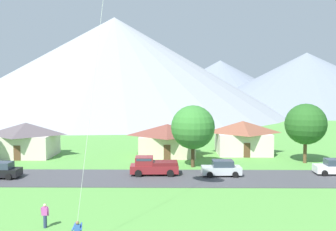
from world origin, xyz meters
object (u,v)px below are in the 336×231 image
(parked_car_black_mid_west, at_px, (0,170))
(watcher_person, at_px, (45,215))
(house_right_center, at_px, (243,137))
(tree_left_of_center, at_px, (193,127))
(tree_near_left, at_px, (306,124))
(house_leftmost, at_px, (26,139))
(parked_car_white_west_end, at_px, (335,167))
(parked_car_silver_mid_east, at_px, (222,168))
(house_left_center, at_px, (167,139))
(pickup_truck_maroon_west_side, at_px, (153,166))

(parked_car_black_mid_west, xyz_separation_m, watcher_person, (9.42, -13.76, 0.01))
(watcher_person, bearing_deg, house_right_center, 57.10)
(tree_left_of_center, xyz_separation_m, watcher_person, (-11.14, -19.81, -3.93))
(tree_near_left, xyz_separation_m, tree_left_of_center, (-14.36, -2.63, -0.14))
(house_leftmost, distance_m, parked_car_white_west_end, 39.60)
(watcher_person, bearing_deg, tree_near_left, 41.34)
(parked_car_white_west_end, height_order, parked_car_black_mid_west, same)
(house_leftmost, relative_size, parked_car_silver_mid_east, 1.93)
(house_left_center, relative_size, tree_left_of_center, 1.11)
(parked_car_white_west_end, relative_size, pickup_truck_maroon_west_side, 0.81)
(parked_car_white_west_end, distance_m, watcher_person, 30.81)
(parked_car_silver_mid_east, bearing_deg, house_left_center, 116.10)
(house_leftmost, xyz_separation_m, parked_car_white_west_end, (38.07, -10.81, -1.57))
(tree_near_left, height_order, parked_car_black_mid_west, tree_near_left)
(parked_car_silver_mid_east, bearing_deg, parked_car_white_west_end, 3.62)
(house_right_center, relative_size, tree_near_left, 1.05)
(house_left_center, relative_size, house_right_center, 1.04)
(house_left_center, bearing_deg, tree_near_left, -15.52)
(parked_car_white_west_end, height_order, parked_car_silver_mid_east, same)
(parked_car_black_mid_west, relative_size, watcher_person, 2.53)
(house_leftmost, relative_size, parked_car_black_mid_west, 1.94)
(house_left_center, xyz_separation_m, parked_car_silver_mid_east, (6.00, -12.26, -1.45))
(house_right_center, distance_m, watcher_person, 34.75)
(house_left_center, relative_size, tree_near_left, 1.09)
(house_left_center, relative_size, parked_car_black_mid_west, 1.95)
(tree_near_left, height_order, parked_car_silver_mid_east, tree_near_left)
(house_left_center, bearing_deg, house_leftmost, -178.07)
(house_left_center, distance_m, tree_near_left, 18.38)
(tree_near_left, height_order, tree_left_of_center, tree_near_left)
(house_leftmost, distance_m, house_right_center, 30.60)
(house_left_center, xyz_separation_m, parked_car_black_mid_west, (-17.40, -13.54, -1.45))
(house_right_center, relative_size, parked_car_black_mid_west, 1.88)
(house_leftmost, xyz_separation_m, pickup_truck_maroon_west_side, (18.22, -11.25, -1.38))
(tree_near_left, distance_m, parked_car_white_west_end, 7.82)
(house_right_center, height_order, tree_near_left, tree_near_left)
(house_leftmost, bearing_deg, tree_near_left, -6.45)
(tree_left_of_center, distance_m, watcher_person, 23.06)
(tree_left_of_center, height_order, parked_car_white_west_end, tree_left_of_center)
(parked_car_white_west_end, bearing_deg, house_left_center, 148.13)
(parked_car_black_mid_west, bearing_deg, tree_left_of_center, 16.38)
(tree_left_of_center, height_order, parked_car_silver_mid_east, tree_left_of_center)
(pickup_truck_maroon_west_side, bearing_deg, parked_car_white_west_end, 1.29)
(house_leftmost, height_order, parked_car_white_west_end, house_leftmost)
(house_leftmost, bearing_deg, house_left_center, 1.93)
(tree_left_of_center, bearing_deg, pickup_truck_maroon_west_side, -135.90)
(tree_left_of_center, height_order, pickup_truck_maroon_west_side, tree_left_of_center)
(tree_left_of_center, distance_m, parked_car_silver_mid_east, 6.80)
(parked_car_silver_mid_east, bearing_deg, parked_car_black_mid_west, -176.86)
(parked_car_white_west_end, xyz_separation_m, parked_car_black_mid_west, (-35.85, -2.07, 0.00))
(house_left_center, distance_m, parked_car_white_west_end, 21.77)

